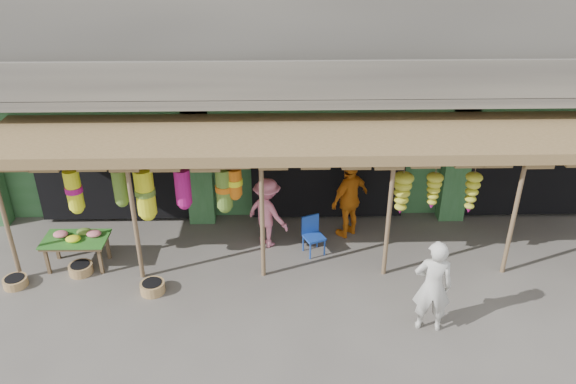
{
  "coord_description": "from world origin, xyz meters",
  "views": [
    {
      "loc": [
        -1.21,
        -9.72,
        6.95
      ],
      "look_at": [
        -0.97,
        1.0,
        1.31
      ],
      "focal_mm": 35.0,
      "sensor_mm": 36.0,
      "label": 1
    }
  ],
  "objects_px": {
    "blue_chair": "(312,233)",
    "person_shopper": "(267,213)",
    "flower_table": "(76,239)",
    "person_vendor": "(350,199)",
    "person_front": "(433,286)"
  },
  "relations": [
    {
      "from": "flower_table",
      "to": "blue_chair",
      "type": "bearing_deg",
      "value": 5.54
    },
    {
      "from": "person_vendor",
      "to": "person_front",
      "type": "bearing_deg",
      "value": 67.88
    },
    {
      "from": "blue_chair",
      "to": "person_shopper",
      "type": "distance_m",
      "value": 1.08
    },
    {
      "from": "person_vendor",
      "to": "person_shopper",
      "type": "relative_size",
      "value": 1.15
    },
    {
      "from": "flower_table",
      "to": "person_vendor",
      "type": "relative_size",
      "value": 0.71
    },
    {
      "from": "person_shopper",
      "to": "person_front",
      "type": "bearing_deg",
      "value": 174.16
    },
    {
      "from": "flower_table",
      "to": "person_front",
      "type": "relative_size",
      "value": 0.72
    },
    {
      "from": "blue_chair",
      "to": "person_vendor",
      "type": "height_order",
      "value": "person_vendor"
    },
    {
      "from": "blue_chair",
      "to": "person_shopper",
      "type": "xyz_separation_m",
      "value": [
        -0.98,
        0.31,
        0.34
      ]
    },
    {
      "from": "flower_table",
      "to": "person_front",
      "type": "height_order",
      "value": "person_front"
    },
    {
      "from": "flower_table",
      "to": "person_shopper",
      "type": "distance_m",
      "value": 4.04
    },
    {
      "from": "person_front",
      "to": "blue_chair",
      "type": "bearing_deg",
      "value": -43.37
    },
    {
      "from": "flower_table",
      "to": "person_front",
      "type": "bearing_deg",
      "value": -16.32
    },
    {
      "from": "person_front",
      "to": "person_shopper",
      "type": "relative_size",
      "value": 1.13
    },
    {
      "from": "flower_table",
      "to": "blue_chair",
      "type": "height_order",
      "value": "blue_chair"
    }
  ]
}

